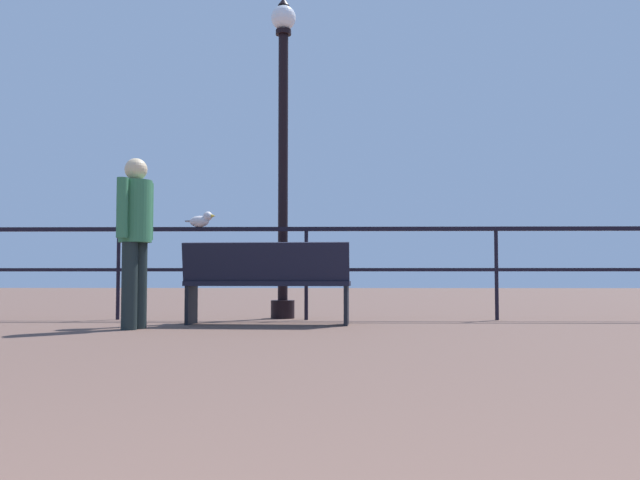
{
  "coord_description": "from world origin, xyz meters",
  "views": [
    {
      "loc": [
        0.34,
        0.11,
        0.52
      ],
      "look_at": [
        0.17,
        7.75,
        0.92
      ],
      "focal_mm": 38.56,
      "sensor_mm": 36.0,
      "label": 1
    }
  ],
  "objects_px": {
    "lamppost_center": "(283,141)",
    "seagull_on_rail": "(201,220)",
    "bench_near_left": "(267,278)",
    "person_by_bench": "(135,231)"
  },
  "relations": [
    {
      "from": "lamppost_center",
      "to": "seagull_on_rail",
      "type": "relative_size",
      "value": 10.33
    },
    {
      "from": "bench_near_left",
      "to": "lamppost_center",
      "type": "xyz_separation_m",
      "value": [
        0.08,
        1.15,
        1.7
      ]
    },
    {
      "from": "lamppost_center",
      "to": "person_by_bench",
      "type": "distance_m",
      "value": 2.52
    },
    {
      "from": "lamppost_center",
      "to": "seagull_on_rail",
      "type": "distance_m",
      "value": 1.42
    },
    {
      "from": "lamppost_center",
      "to": "seagull_on_rail",
      "type": "bearing_deg",
      "value": -162.79
    },
    {
      "from": "person_by_bench",
      "to": "seagull_on_rail",
      "type": "distance_m",
      "value": 1.52
    },
    {
      "from": "bench_near_left",
      "to": "person_by_bench",
      "type": "distance_m",
      "value": 1.46
    },
    {
      "from": "bench_near_left",
      "to": "seagull_on_rail",
      "type": "bearing_deg",
      "value": 135.72
    },
    {
      "from": "person_by_bench",
      "to": "seagull_on_rail",
      "type": "bearing_deg",
      "value": 76.14
    },
    {
      "from": "person_by_bench",
      "to": "seagull_on_rail",
      "type": "xyz_separation_m",
      "value": [
        0.36,
        1.46,
        0.22
      ]
    }
  ]
}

